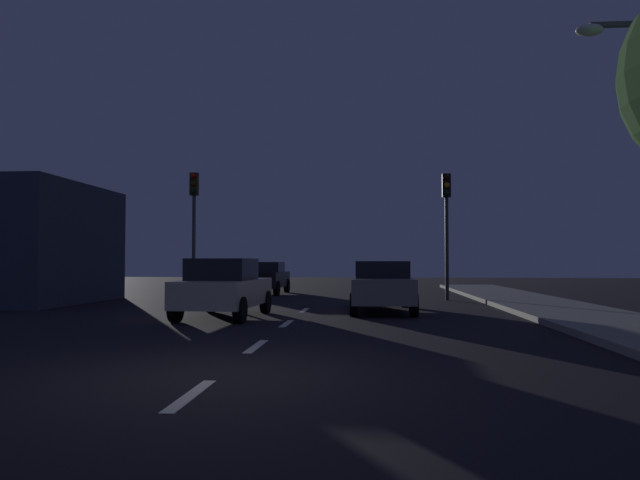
{
  "coord_description": "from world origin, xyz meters",
  "views": [
    {
      "loc": [
        2.0,
        -7.7,
        1.49
      ],
      "look_at": [
        0.24,
        13.07,
        2.24
      ],
      "focal_mm": 33.3,
      "sensor_mm": 36.0,
      "label": 1
    }
  ],
  "objects": [
    {
      "name": "traffic_signal_left",
      "position": [
        -4.99,
        15.28,
        3.51
      ],
      "size": [
        0.32,
        0.38,
        5.01
      ],
      "color": "#4C4C51",
      "rests_on": "ground_plane"
    },
    {
      "name": "storefront_left",
      "position": [
        -10.79,
        12.58,
        2.12
      ],
      "size": [
        5.59,
        6.4,
        4.23
      ],
      "primitive_type": "cube",
      "color": "#333847",
      "rests_on": "ground_plane"
    },
    {
      "name": "sidewalk_curb_right",
      "position": [
        7.5,
        7.0,
        0.07
      ],
      "size": [
        3.0,
        40.0,
        0.15
      ],
      "primitive_type": "cube",
      "color": "gray",
      "rests_on": "ground_plane"
    },
    {
      "name": "lane_stripe_second",
      "position": [
        0.0,
        2.6,
        0.0
      ],
      "size": [
        0.16,
        1.6,
        0.01
      ],
      "primitive_type": "cube",
      "color": "silver",
      "rests_on": "ground_plane"
    },
    {
      "name": "car_stopped_ahead",
      "position": [
        2.33,
        10.02,
        0.77
      ],
      "size": [
        1.9,
        4.54,
        1.49
      ],
      "color": "gray",
      "rests_on": "ground_plane"
    },
    {
      "name": "lane_stripe_nearest",
      "position": [
        0.0,
        -1.2,
        0.0
      ],
      "size": [
        0.16,
        1.6,
        0.01
      ],
      "primitive_type": "cube",
      "color": "silver",
      "rests_on": "ground_plane"
    },
    {
      "name": "car_oncoming_far",
      "position": [
        -2.88,
        19.14,
        0.75
      ],
      "size": [
        2.04,
        3.89,
        1.46
      ],
      "color": "black",
      "rests_on": "ground_plane"
    },
    {
      "name": "traffic_signal_right",
      "position": [
        4.93,
        15.28,
        3.4
      ],
      "size": [
        0.32,
        0.38,
        4.85
      ],
      "color": "#2D2D30",
      "rests_on": "ground_plane"
    },
    {
      "name": "lane_stripe_third",
      "position": [
        0.0,
        6.4,
        0.0
      ],
      "size": [
        0.16,
        1.6,
        0.01
      ],
      "primitive_type": "cube",
      "color": "silver",
      "rests_on": "ground_plane"
    },
    {
      "name": "ground_plane",
      "position": [
        0.0,
        7.0,
        0.0
      ],
      "size": [
        80.0,
        80.0,
        0.0
      ],
      "primitive_type": "plane",
      "color": "black"
    },
    {
      "name": "car_adjacent_lane",
      "position": [
        -1.88,
        7.78,
        0.79
      ],
      "size": [
        1.98,
        3.99,
        1.56
      ],
      "color": "beige",
      "rests_on": "ground_plane"
    },
    {
      "name": "lane_stripe_fourth",
      "position": [
        0.0,
        10.2,
        0.0
      ],
      "size": [
        0.16,
        1.6,
        0.01
      ],
      "primitive_type": "cube",
      "color": "silver",
      "rests_on": "ground_plane"
    }
  ]
}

